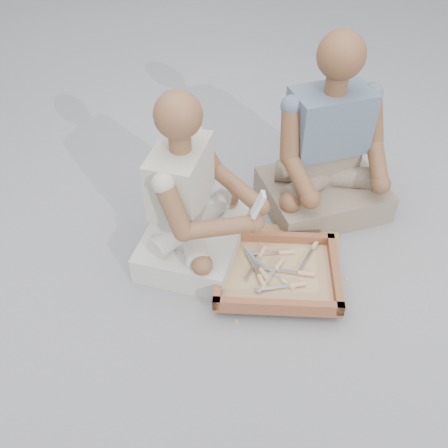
% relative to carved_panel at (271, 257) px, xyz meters
% --- Properties ---
extents(ground, '(60.00, 60.00, 0.00)m').
position_rel_carved_panel_xyz_m(ground, '(-0.08, -0.26, -0.02)').
color(ground, gray).
rests_on(ground, ground).
extents(carved_panel, '(0.62, 0.42, 0.04)m').
position_rel_carved_panel_xyz_m(carved_panel, '(0.00, 0.00, 0.00)').
color(carved_panel, olive).
rests_on(carved_panel, ground).
extents(tool_tray, '(0.58, 0.48, 0.07)m').
position_rel_carved_panel_xyz_m(tool_tray, '(0.03, -0.13, 0.04)').
color(tool_tray, brown).
rests_on(tool_tray, carved_panel).
extents(chisel_0, '(0.08, 0.22, 0.02)m').
position_rel_carved_panel_xyz_m(chisel_0, '(-0.05, -0.05, 0.05)').
color(chisel_0, white).
rests_on(chisel_0, tool_tray).
extents(chisel_1, '(0.18, 0.15, 0.02)m').
position_rel_carved_panel_xyz_m(chisel_1, '(0.07, -0.18, 0.05)').
color(chisel_1, white).
rests_on(chisel_1, tool_tray).
extents(chisel_2, '(0.12, 0.20, 0.02)m').
position_rel_carved_panel_xyz_m(chisel_2, '(-0.03, -0.18, 0.06)').
color(chisel_2, white).
rests_on(chisel_2, tool_tray).
extents(chisel_3, '(0.22, 0.02, 0.02)m').
position_rel_carved_panel_xyz_m(chisel_3, '(0.14, -0.12, 0.06)').
color(chisel_3, white).
rests_on(chisel_3, tool_tray).
extents(chisel_4, '(0.14, 0.19, 0.02)m').
position_rel_carved_panel_xyz_m(chisel_4, '(-0.03, -0.15, 0.06)').
color(chisel_4, white).
rests_on(chisel_4, tool_tray).
extents(chisel_5, '(0.22, 0.07, 0.02)m').
position_rel_carved_panel_xyz_m(chisel_5, '(0.05, -0.01, 0.05)').
color(chisel_5, white).
rests_on(chisel_5, tool_tray).
extents(chisel_6, '(0.09, 0.21, 0.02)m').
position_rel_carved_panel_xyz_m(chisel_6, '(0.19, 0.05, 0.06)').
color(chisel_6, white).
rests_on(chisel_6, tool_tray).
extents(chisel_7, '(0.10, 0.21, 0.02)m').
position_rel_carved_panel_xyz_m(chisel_7, '(0.03, -0.11, 0.06)').
color(chisel_7, white).
rests_on(chisel_7, tool_tray).
extents(chisel_8, '(0.21, 0.09, 0.02)m').
position_rel_carved_panel_xyz_m(chisel_8, '(0.11, -0.20, 0.06)').
color(chisel_8, white).
rests_on(chisel_8, tool_tray).
extents(wood_chip_0, '(0.02, 0.02, 0.00)m').
position_rel_carved_panel_xyz_m(wood_chip_0, '(0.25, 0.17, -0.02)').
color(wood_chip_0, tan).
rests_on(wood_chip_0, ground).
extents(wood_chip_1, '(0.02, 0.02, 0.00)m').
position_rel_carved_panel_xyz_m(wood_chip_1, '(0.24, 0.06, -0.02)').
color(wood_chip_1, tan).
rests_on(wood_chip_1, ground).
extents(wood_chip_2, '(0.02, 0.02, 0.00)m').
position_rel_carved_panel_xyz_m(wood_chip_2, '(0.34, -0.22, -0.02)').
color(wood_chip_2, tan).
rests_on(wood_chip_2, ground).
extents(wood_chip_3, '(0.02, 0.02, 0.00)m').
position_rel_carved_panel_xyz_m(wood_chip_3, '(-0.30, -0.13, -0.02)').
color(wood_chip_3, tan).
rests_on(wood_chip_3, ground).
extents(wood_chip_4, '(0.02, 0.02, 0.00)m').
position_rel_carved_panel_xyz_m(wood_chip_4, '(-0.21, -0.06, -0.02)').
color(wood_chip_4, tan).
rests_on(wood_chip_4, ground).
extents(wood_chip_5, '(0.02, 0.02, 0.00)m').
position_rel_carved_panel_xyz_m(wood_chip_5, '(0.28, -0.02, -0.02)').
color(wood_chip_5, tan).
rests_on(wood_chip_5, ground).
extents(wood_chip_6, '(0.02, 0.02, 0.00)m').
position_rel_carved_panel_xyz_m(wood_chip_6, '(-0.11, 0.12, -0.02)').
color(wood_chip_6, tan).
rests_on(wood_chip_6, ground).
extents(wood_chip_7, '(0.02, 0.02, 0.00)m').
position_rel_carved_panel_xyz_m(wood_chip_7, '(0.23, -0.15, -0.02)').
color(wood_chip_7, tan).
rests_on(wood_chip_7, ground).
extents(wood_chip_8, '(0.02, 0.02, 0.00)m').
position_rel_carved_panel_xyz_m(wood_chip_8, '(0.09, -0.12, -0.02)').
color(wood_chip_8, tan).
rests_on(wood_chip_8, ground).
extents(wood_chip_9, '(0.02, 0.02, 0.00)m').
position_rel_carved_panel_xyz_m(wood_chip_9, '(0.18, -0.13, -0.02)').
color(wood_chip_9, tan).
rests_on(wood_chip_9, ground).
extents(wood_chip_10, '(0.02, 0.02, 0.00)m').
position_rel_carved_panel_xyz_m(wood_chip_10, '(0.01, 0.23, -0.02)').
color(wood_chip_10, tan).
rests_on(wood_chip_10, ground).
extents(wood_chip_11, '(0.02, 0.02, 0.00)m').
position_rel_carved_panel_xyz_m(wood_chip_11, '(0.16, 0.09, -0.02)').
color(wood_chip_11, tan).
rests_on(wood_chip_11, ground).
extents(wood_chip_12, '(0.02, 0.02, 0.00)m').
position_rel_carved_panel_xyz_m(wood_chip_12, '(-0.11, -0.37, -0.02)').
color(wood_chip_12, tan).
rests_on(wood_chip_12, ground).
extents(wood_chip_13, '(0.02, 0.02, 0.00)m').
position_rel_carved_panel_xyz_m(wood_chip_13, '(-0.09, -0.20, -0.02)').
color(wood_chip_13, tan).
rests_on(wood_chip_13, ground).
extents(wood_chip_14, '(0.02, 0.02, 0.00)m').
position_rel_carved_panel_xyz_m(wood_chip_14, '(0.35, -0.06, -0.02)').
color(wood_chip_14, tan).
rests_on(wood_chip_14, ground).
extents(wood_chip_15, '(0.02, 0.02, 0.00)m').
position_rel_carved_panel_xyz_m(wood_chip_15, '(-0.20, 0.23, -0.02)').
color(wood_chip_15, tan).
rests_on(wood_chip_15, ground).
extents(craftsman, '(0.58, 0.57, 0.83)m').
position_rel_carved_panel_xyz_m(craftsman, '(-0.37, 0.01, 0.26)').
color(craftsman, beige).
rests_on(craftsman, ground).
extents(companion, '(0.73, 0.67, 0.91)m').
position_rel_carved_panel_xyz_m(companion, '(0.22, 0.45, 0.28)').
color(companion, gray).
rests_on(companion, ground).
extents(mobile_phone, '(0.07, 0.06, 0.12)m').
position_rel_carved_panel_xyz_m(mobile_phone, '(-0.07, -0.08, 0.38)').
color(mobile_phone, silver).
rests_on(mobile_phone, craftsman).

